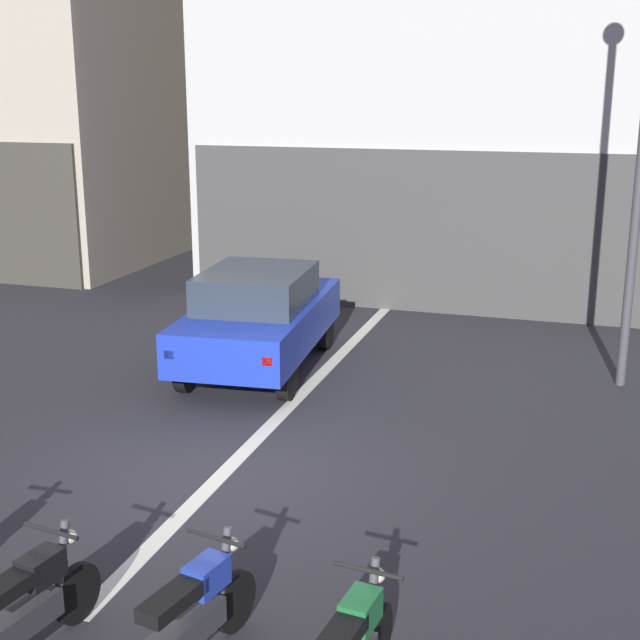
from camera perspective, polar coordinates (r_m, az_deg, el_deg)
name	(u,v)px	position (r m, az deg, el deg)	size (l,w,h in m)	color
ground_plane	(222,474)	(10.34, -6.43, -10.04)	(120.00, 120.00, 0.00)	#2B2B30
lane_centre_line	(357,337)	(15.66, 2.46, -1.15)	(0.20, 18.00, 0.01)	silver
building_corner_left	(44,17)	(25.99, -17.65, 18.43)	(8.06, 10.12, 12.43)	#B2A893
car_blue_crossing_near	(259,316)	(13.71, -4.01, 0.29)	(2.11, 4.24, 1.64)	black
motorcycle_black_row_left_mid	(26,607)	(7.47, -18.75, -17.43)	(0.55, 1.66, 0.98)	black
motorcycle_blue_row_centre	(193,615)	(7.09, -8.36, -18.63)	(0.55, 1.65, 0.98)	black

